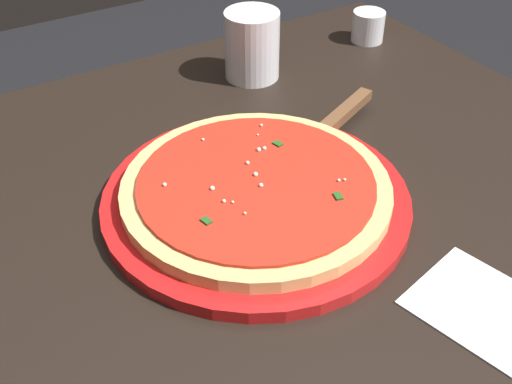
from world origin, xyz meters
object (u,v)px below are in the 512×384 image
object	(u,v)px
napkin_loose_left	(481,306)
cup_small_sauce	(368,26)
serving_plate	(256,200)
cup_tall_drink	(252,45)
pizza	(256,188)
pizza_server	(329,127)

from	to	relation	value
napkin_loose_left	cup_small_sauce	bearing A→B (deg)	151.25
serving_plate	napkin_loose_left	world-z (taller)	serving_plate
cup_small_sauce	napkin_loose_left	bearing A→B (deg)	-28.75
cup_tall_drink	cup_small_sauce	distance (m)	0.24
pizza	cup_small_sauce	distance (m)	0.48
pizza	cup_small_sauce	bearing A→B (deg)	125.41
napkin_loose_left	serving_plate	bearing A→B (deg)	-156.93
cup_tall_drink	napkin_loose_left	xyz separation A→B (m)	(0.52, -0.06, -0.05)
serving_plate	pizza	bearing A→B (deg)	160.14
cup_small_sauce	napkin_loose_left	size ratio (longest dim) A/B	0.44
serving_plate	cup_small_sauce	xyz separation A→B (m)	(-0.28, 0.39, 0.02)
cup_tall_drink	napkin_loose_left	size ratio (longest dim) A/B	0.83
cup_small_sauce	napkin_loose_left	world-z (taller)	cup_small_sauce
cup_tall_drink	napkin_loose_left	world-z (taller)	cup_tall_drink
pizza_server	cup_small_sauce	bearing A→B (deg)	131.61
serving_plate	cup_tall_drink	size ratio (longest dim) A/B	3.45
serving_plate	pizza_server	xyz separation A→B (m)	(-0.07, 0.15, 0.01)
pizza	cup_tall_drink	world-z (taller)	cup_tall_drink
cup_small_sauce	serving_plate	bearing A→B (deg)	-54.59
pizza	cup_small_sauce	xyz separation A→B (m)	(-0.28, 0.39, 0.00)
serving_plate	cup_small_sauce	world-z (taller)	cup_small_sauce
serving_plate	pizza	xyz separation A→B (m)	(-0.00, 0.00, 0.02)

